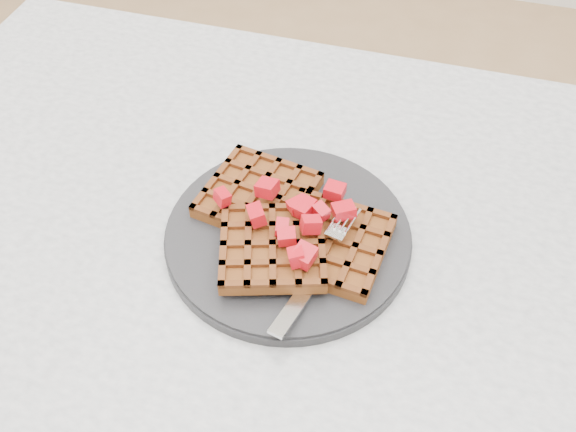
% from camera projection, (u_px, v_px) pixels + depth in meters
% --- Properties ---
extents(table, '(1.20, 0.80, 0.75)m').
position_uv_depth(table, '(323.00, 321.00, 0.77)').
color(table, silver).
rests_on(table, ground).
extents(plate, '(0.27, 0.27, 0.02)m').
position_uv_depth(plate, '(288.00, 235.00, 0.70)').
color(plate, black).
rests_on(plate, table).
extents(waffles, '(0.22, 0.21, 0.03)m').
position_uv_depth(waffles, '(287.00, 226.00, 0.69)').
color(waffles, brown).
rests_on(waffles, plate).
extents(strawberry_pile, '(0.15, 0.15, 0.02)m').
position_uv_depth(strawberry_pile, '(288.00, 207.00, 0.67)').
color(strawberry_pile, '#AA000E').
rests_on(strawberry_pile, waffles).
extents(fork, '(0.06, 0.18, 0.02)m').
position_uv_depth(fork, '(322.00, 265.00, 0.66)').
color(fork, silver).
rests_on(fork, plate).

